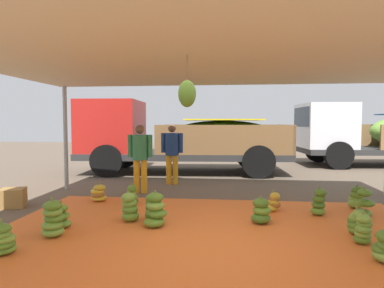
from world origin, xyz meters
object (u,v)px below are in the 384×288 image
object	(u,v)px
banana_bunch_1	(364,204)
banana_bunch_0	(356,222)
banana_bunch_4	(155,211)
banana_bunch_9	(152,208)
banana_bunch_5	(357,198)
banana_bunch_8	(130,208)
cargo_truck_far	(381,133)
worker_0	(172,149)
banana_bunch_14	(274,202)
banana_bunch_11	(132,195)
banana_bunch_10	(2,240)
banana_bunch_12	(261,211)
banana_bunch_13	(319,203)
banana_bunch_3	(363,230)
worker_1	(140,153)
banana_bunch_2	(53,220)
banana_bunch_7	(62,217)
banana_bunch_15	(99,193)
crate_0	(13,198)
cargo_truck_main	(176,137)

from	to	relation	value
banana_bunch_1	banana_bunch_0	bearing A→B (deg)	-116.58
banana_bunch_4	banana_bunch_9	world-z (taller)	banana_bunch_4
banana_bunch_5	banana_bunch_8	distance (m)	4.34
cargo_truck_far	worker_0	bearing A→B (deg)	-147.00
banana_bunch_9	banana_bunch_14	bearing A→B (deg)	20.18
banana_bunch_11	cargo_truck_far	distance (m)	10.65
banana_bunch_10	banana_bunch_12	world-z (taller)	banana_bunch_10
banana_bunch_14	banana_bunch_10	bearing A→B (deg)	-146.12
banana_bunch_10	banana_bunch_12	bearing A→B (deg)	26.83
worker_0	cargo_truck_far	bearing A→B (deg)	33.00
banana_bunch_1	banana_bunch_14	distance (m)	1.56
banana_bunch_13	banana_bunch_14	distance (m)	0.79
worker_0	banana_bunch_3	bearing A→B (deg)	-51.72
banana_bunch_0	banana_bunch_1	xyz separation A→B (m)	(0.50, 1.01, 0.04)
banana_bunch_1	banana_bunch_5	world-z (taller)	banana_bunch_1
worker_1	banana_bunch_13	bearing A→B (deg)	-23.59
banana_bunch_0	banana_bunch_2	distance (m)	4.46
banana_bunch_11	banana_bunch_7	bearing A→B (deg)	-112.79
banana_bunch_15	banana_bunch_7	bearing A→B (deg)	-86.50
cargo_truck_far	worker_1	bearing A→B (deg)	-142.98
banana_bunch_8	crate_0	distance (m)	2.68
banana_bunch_2	banana_bunch_10	world-z (taller)	banana_bunch_2
banana_bunch_9	cargo_truck_main	bearing A→B (deg)	94.84
banana_bunch_5	banana_bunch_15	xyz separation A→B (m)	(-5.20, 0.01, -0.03)
banana_bunch_0	worker_0	bearing A→B (deg)	131.66
banana_bunch_11	banana_bunch_9	bearing A→B (deg)	-57.69
banana_bunch_8	banana_bunch_13	size ratio (longest dim) A/B	0.98
banana_bunch_14	banana_bunch_15	bearing A→B (deg)	172.89
banana_bunch_7	banana_bunch_10	size ratio (longest dim) A/B	0.95
banana_bunch_2	cargo_truck_far	xyz separation A→B (m)	(8.39, 9.18, 1.00)
banana_bunch_9	banana_bunch_14	size ratio (longest dim) A/B	1.16
banana_bunch_5	cargo_truck_far	world-z (taller)	cargo_truck_far
banana_bunch_15	worker_0	xyz separation A→B (m)	(1.21, 2.19, 0.77)
banana_bunch_13	crate_0	world-z (taller)	banana_bunch_13
banana_bunch_8	banana_bunch_11	bearing A→B (deg)	104.46
cargo_truck_far	cargo_truck_main	bearing A→B (deg)	-161.22
banana_bunch_8	banana_bunch_15	xyz separation A→B (m)	(-1.07, 1.33, -0.06)
banana_bunch_5	banana_bunch_2	bearing A→B (deg)	-156.32
banana_bunch_4	crate_0	xyz separation A→B (m)	(-3.08, 0.95, -0.08)
banana_bunch_1	banana_bunch_12	size ratio (longest dim) A/B	1.20
crate_0	banana_bunch_4	bearing A→B (deg)	-17.15
cargo_truck_far	crate_0	bearing A→B (deg)	-143.04
banana_bunch_8	cargo_truck_far	xyz separation A→B (m)	(7.51, 8.31, 1.02)
banana_bunch_7	banana_bunch_3	bearing A→B (deg)	-3.35
banana_bunch_9	banana_bunch_15	xyz separation A→B (m)	(-1.43, 1.23, -0.04)
banana_bunch_9	cargo_truck_main	size ratio (longest dim) A/B	0.07
worker_1	banana_bunch_14	bearing A→B (deg)	-26.13
banana_bunch_4	banana_bunch_8	xyz separation A→B (m)	(-0.49, 0.23, -0.02)
banana_bunch_0	banana_bunch_9	bearing A→B (deg)	172.70
banana_bunch_5	banana_bunch_7	xyz separation A→B (m)	(-5.09, -1.79, -0.03)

